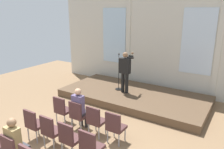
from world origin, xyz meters
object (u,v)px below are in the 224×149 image
Objects in this scene: chair_r1_c2 at (69,137)px; chair_r1_c3 at (90,146)px; chair_r0_c2 at (95,119)px; chair_r1_c1 at (51,130)px; speaker at (125,69)px; mic_stand at (119,82)px; audience_r0_c1 at (79,107)px; chair_r0_c3 at (115,126)px; audience_r2_c1 at (16,141)px; chair_r0_c0 at (62,109)px; chair_r0_c1 at (78,114)px; chair_r1_c0 at (34,123)px.

chair_r1_c3 is (0.66, 0.00, 0.00)m from chair_r1_c2.
chair_r0_c2 is 1.00× the size of chair_r1_c1.
speaker is 4.02m from chair_r1_c1.
chair_r1_c1 is at bearing -121.40° from chair_r0_c2.
mic_stand reaches higher than chair_r0_c2.
audience_r0_c1 reaches higher than chair_r0_c3.
chair_r1_c2 is 1.21m from audience_r2_c1.
chair_r0_c0 is (-0.28, -3.02, -0.10)m from mic_stand.
audience_r2_c1 is (0.38, -5.09, 0.10)m from mic_stand.
mic_stand is 1.18× the size of audience_r2_c1.
audience_r2_c1 reaches higher than chair_r0_c1.
speaker is at bearing 108.37° from chair_r1_c3.
chair_r1_c2 is 1.00× the size of chair_r1_c3.
chair_r0_c2 is (0.66, -2.88, -0.73)m from speaker.
chair_r0_c0 is at bearing 180.00° from chair_r0_c2.
mic_stand is 1.65× the size of chair_r1_c1.
chair_r0_c0 is at bearing -95.25° from mic_stand.
chair_r0_c3 is (1.31, -0.08, -0.20)m from audience_r0_c1.
chair_r1_c0 is at bearing -93.88° from mic_stand.
mic_stand reaches higher than chair_r0_c1.
chair_r0_c3 is 2.24m from chair_r1_c0.
audience_r2_c1 reaches higher than chair_r0_c0.
chair_r0_c1 is (0.38, -3.02, -0.10)m from mic_stand.
chair_r1_c2 is at bearing 180.00° from chair_r1_c3.
chair_r0_c2 is 1.00× the size of chair_r1_c2.
speaker reaches higher than chair_r1_c0.
chair_r1_c1 is at bearing -140.68° from chair_r0_c3.
chair_r0_c1 is 1.00× the size of chair_r0_c3.
audience_r0_c1 is 1.41× the size of chair_r1_c2.
mic_stand is 1.65× the size of chair_r0_c3.
mic_stand is 4.22m from chair_r1_c2.
chair_r1_c1 is 1.01m from audience_r2_c1.
chair_r1_c2 is (0.66, -3.95, -0.73)m from speaker.
chair_r1_c1 is 1.00× the size of chair_r1_c3.
speaker reaches higher than chair_r1_c1.
audience_r2_c1 is (-0.00, -4.95, -0.53)m from speaker.
chair_r0_c0 is (-0.66, -2.88, -0.73)m from speaker.
chair_r1_c3 is (1.97, -1.08, 0.00)m from chair_r0_c0.
chair_r0_c1 and chair_r1_c2 have the same top height.
chair_r1_c2 is at bearing 0.00° from chair_r1_c0.
chair_r1_c0 is at bearing -140.68° from chair_r0_c2.
audience_r0_c1 is 0.69m from chair_r0_c2.
chair_r0_c0 is 1.00× the size of chair_r0_c1.
chair_r0_c0 is at bearing 180.00° from chair_r0_c1.
audience_r0_c1 is 1.41× the size of chair_r1_c1.
chair_r0_c3 is 1.00× the size of chair_r1_c0.
audience_r0_c1 is 2.15m from audience_r2_c1.
chair_r0_c2 and chair_r1_c2 have the same top height.
audience_r0_c1 is 1.41× the size of chair_r1_c0.
chair_r1_c0 and chair_r1_c2 have the same top height.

